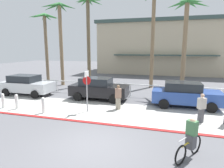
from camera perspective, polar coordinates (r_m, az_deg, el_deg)
name	(u,v)px	position (r m, az deg, el deg)	size (l,w,h in m)	color
ground_plane	(133,92)	(17.39, 6.39, -2.48)	(80.00, 80.00, 0.00)	#5B5B60
sidewalk_strip	(118,112)	(11.91, 1.75, -8.45)	(44.00, 4.00, 0.02)	beige
curb_paint	(108,124)	(10.10, -1.05, -11.96)	(44.00, 0.24, 0.03)	maroon
building_backdrop	(164,47)	(33.54, 15.33, 10.52)	(20.94, 11.01, 8.24)	#BCAD8E
rail_fence	(131,86)	(15.77, 5.56, -0.69)	(22.98, 0.08, 1.04)	white
stop_sign_bike_lane	(87,85)	(11.73, -7.53, -0.40)	(0.52, 0.56, 2.56)	gray
bollard_0	(3,101)	(14.53, -29.76, -4.30)	(0.20, 0.20, 1.00)	white
bollard_1	(43,105)	(12.35, -19.82, -5.93)	(0.20, 0.20, 1.00)	white
bollard_3	(17,101)	(13.87, -26.59, -4.67)	(0.20, 0.20, 1.00)	white
palm_tree_0	(45,30)	(24.32, -19.34, 14.87)	(3.60, 3.26, 7.93)	#756047
palm_tree_1	(60,24)	(21.35, -15.34, 16.88)	(3.21, 3.27, 8.53)	#846B4C
palm_tree_2	(88,21)	(20.71, -7.07, 18.16)	(2.96, 3.26, 9.01)	brown
palm_tree_3	(153,18)	(19.87, 12.18, 18.78)	(3.35, 3.17, 9.23)	#846B4C
palm_tree_4	(186,26)	(17.47, 21.25, 15.88)	(3.36, 3.47, 7.82)	#846B4C
car_silver_0	(27,85)	(17.74, -24.13, -0.22)	(4.40, 2.02, 1.69)	#B2B7BC
car_black_1	(98,88)	(14.76, -4.07, -1.31)	(4.40, 2.02, 1.69)	black
car_blue_2	(185,94)	(13.73, 21.03, -2.87)	(4.40, 2.02, 1.69)	#284793
cyclist_yellow_0	(190,140)	(7.58, 22.39, -15.09)	(1.05, 1.55, 1.50)	black
pedestrian_0	(118,98)	(12.30, 1.85, -4.28)	(0.46, 0.39, 1.62)	gray
pedestrian_2	(201,109)	(11.23, 25.12, -6.86)	(0.48, 0.45, 1.57)	#4C4C51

